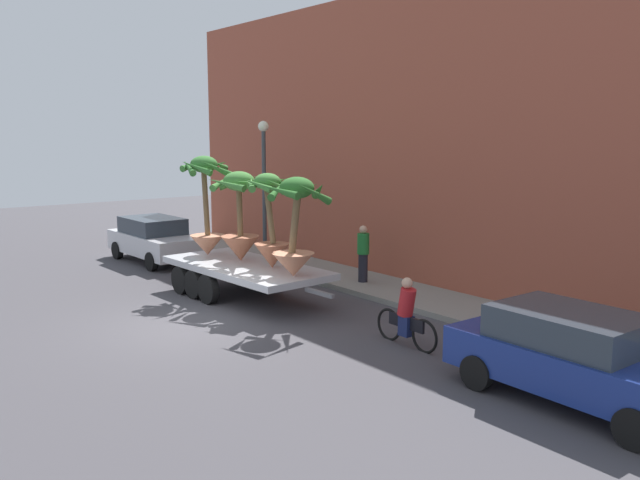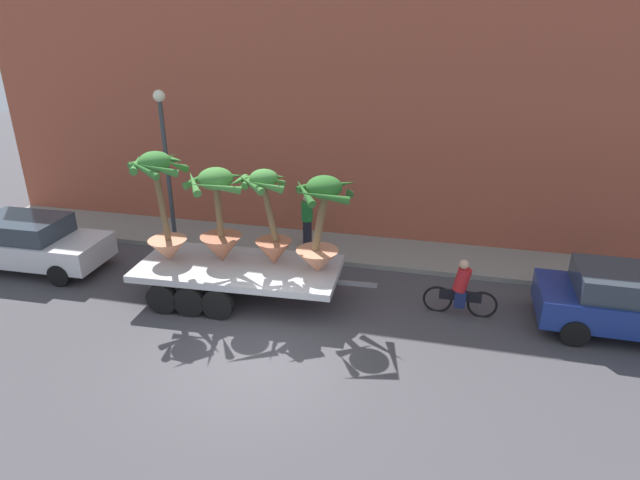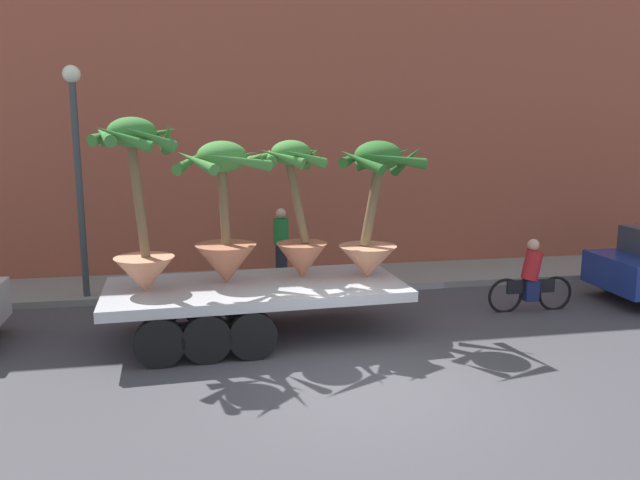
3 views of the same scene
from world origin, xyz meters
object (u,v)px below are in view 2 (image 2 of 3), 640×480
Objects in this scene: flatbed_trailer at (230,272)px; street_lamp at (165,148)px; trailing_car at (31,242)px; cyclist at (461,290)px; pedestrian_near_gate at (307,219)px; potted_palm_extra at (163,209)px; potted_palm_rear at (321,227)px; potted_palm_middle at (270,223)px; parked_car at (636,302)px; potted_palm_front at (219,219)px.

street_lamp is at bearing 137.50° from flatbed_trailer.
flatbed_trailer is 1.44× the size of trailing_car.
cyclist is 5.65m from pedestrian_near_gate.
potted_palm_extra is 1.72× the size of pedestrian_near_gate.
street_lamp is at bearing -171.25° from pedestrian_near_gate.
potted_palm_middle reaches higher than potted_palm_rear.
street_lamp reaches higher than flatbed_trailer.
parked_car is at bearing -9.89° from street_lamp.
potted_palm_middle reaches higher than parked_car.
potted_palm_middle reaches higher than potted_palm_front.
parked_car is (11.58, 0.75, -1.61)m from potted_palm_extra.
potted_palm_middle reaches higher than trailing_car.
parked_car is 9.22m from pedestrian_near_gate.
potted_palm_middle reaches higher than cyclist.
potted_palm_front is (-1.32, -0.14, 0.02)m from potted_palm_middle.
parked_car is at bearing -18.61° from pedestrian_near_gate.
potted_palm_front reaches higher than trailing_car.
pedestrian_near_gate is at bearing 161.39° from parked_car.
trailing_car is 4.80m from street_lamp.
street_lamp is at bearing 165.57° from cyclist.
trailing_car is at bearing -178.96° from parked_car.
potted_palm_rear is 0.86× the size of potted_palm_extra.
potted_palm_middle is 3.44m from pedestrian_near_gate.
trailing_car is at bearing 177.16° from flatbed_trailer.
potted_palm_rear is 3.85m from cyclist.
potted_palm_extra is at bearing -176.39° from potted_palm_rear.
pedestrian_near_gate is (2.84, 3.69, -1.40)m from potted_palm_extra.
potted_palm_rear is 0.52× the size of street_lamp.
potted_palm_front reaches higher than potted_palm_rear.
trailing_car is at bearing 178.49° from potted_palm_front.
potted_palm_extra reaches higher than parked_car.
potted_palm_extra reaches higher than potted_palm_front.
cyclist is (4.89, 0.25, -1.47)m from potted_palm_middle.
potted_palm_extra is at bearing -171.06° from potted_palm_middle.
pedestrian_near_gate is (1.43, 3.40, -1.12)m from potted_palm_front.
parked_car is 2.61× the size of pedestrian_near_gate.
street_lamp reaches higher than cyclist.
trailing_car is (-7.47, 0.02, -1.31)m from potted_palm_middle.
pedestrian_near_gate is at bearing 71.83° from flatbed_trailer.
pedestrian_near_gate reaches higher than trailing_car.
street_lamp reaches higher than parked_car.
flatbed_trailer is 3.70× the size of pedestrian_near_gate.
potted_palm_rear is 1.40m from potted_palm_middle.
potted_palm_front is 0.53× the size of street_lamp.
potted_palm_rear is 0.58× the size of trailing_car.
street_lamp is at bearing 170.11° from parked_car.
street_lamp is at bearing 116.02° from potted_palm_extra.
pedestrian_near_gate is at bearing 110.34° from potted_palm_rear.
pedestrian_near_gate is (-8.73, 2.94, 0.21)m from parked_car.
cyclist is at bearing -14.43° from street_lamp.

